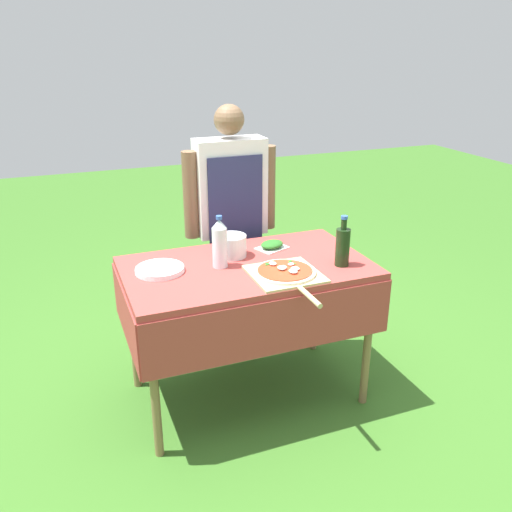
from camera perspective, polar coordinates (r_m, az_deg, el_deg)
ground_plane at (r=3.12m, az=-0.88°, el=-14.21°), size 12.00×12.00×0.00m
prep_table at (r=2.78m, az=-0.97°, el=-2.68°), size 1.25×0.73×0.78m
person_cook at (r=3.23m, az=-2.66°, el=4.75°), size 0.57×0.18×1.51m
pizza_on_peel at (r=2.61m, az=3.15°, el=-1.82°), size 0.33×0.53×0.05m
oil_bottle at (r=2.73m, az=9.10°, el=1.05°), size 0.07×0.07×0.26m
water_bottle at (r=2.68m, az=-3.85°, el=1.38°), size 0.08×0.08×0.27m
herb_container at (r=2.94m, az=1.70°, el=1.17°), size 0.19×0.17×0.04m
mixing_tub at (r=2.83m, az=-2.63°, el=1.08°), size 0.16×0.16×0.11m
plate_stack at (r=2.69m, az=-10.09°, el=-1.41°), size 0.24×0.24×0.02m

